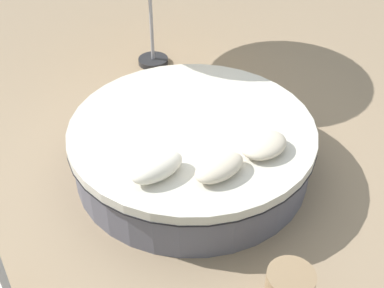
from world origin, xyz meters
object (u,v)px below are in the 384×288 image
at_px(round_bed, 192,148).
at_px(throw_pillow_1, 219,167).
at_px(throw_pillow_0, 157,168).
at_px(throw_pillow_2, 264,145).

relative_size(round_bed, throw_pillow_1, 4.88).
distance_m(throw_pillow_0, throw_pillow_2, 1.10).
bearing_deg(round_bed, throw_pillow_0, 27.35).
distance_m(throw_pillow_0, throw_pillow_1, 0.58).
relative_size(throw_pillow_0, throw_pillow_2, 1.09).
bearing_deg(throw_pillow_2, round_bed, -70.42).
xyz_separation_m(throw_pillow_1, throw_pillow_2, (-0.57, 0.03, -0.01)).
distance_m(round_bed, throw_pillow_1, 0.89).
bearing_deg(throw_pillow_0, throw_pillow_1, 141.63).
bearing_deg(throw_pillow_1, round_bed, -111.54).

